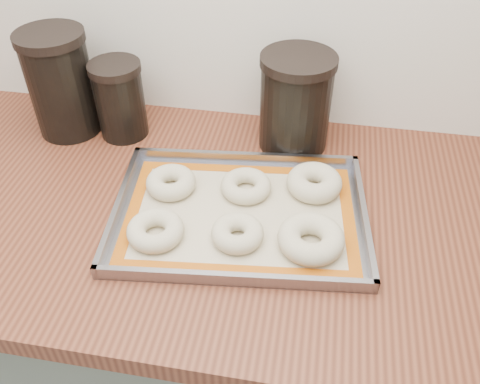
% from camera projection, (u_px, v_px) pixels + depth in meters
% --- Properties ---
extents(cabinet, '(3.00, 0.65, 0.86)m').
position_uv_depth(cabinet, '(168.00, 334.00, 1.29)').
color(cabinet, '#5E685B').
rests_on(cabinet, floor).
extents(countertop, '(3.06, 0.68, 0.04)m').
position_uv_depth(countertop, '(146.00, 204.00, 1.00)').
color(countertop, brown).
rests_on(countertop, cabinet).
extents(baking_tray, '(0.49, 0.38, 0.03)m').
position_uv_depth(baking_tray, '(240.00, 214.00, 0.94)').
color(baking_tray, gray).
rests_on(baking_tray, countertop).
extents(baking_mat, '(0.45, 0.33, 0.00)m').
position_uv_depth(baking_mat, '(240.00, 214.00, 0.94)').
color(baking_mat, '#C6B793').
rests_on(baking_mat, baking_tray).
extents(bagel_front_left, '(0.12, 0.12, 0.03)m').
position_uv_depth(bagel_front_left, '(155.00, 230.00, 0.88)').
color(bagel_front_left, beige).
rests_on(bagel_front_left, baking_mat).
extents(bagel_front_mid, '(0.12, 0.12, 0.03)m').
position_uv_depth(bagel_front_mid, '(237.00, 233.00, 0.88)').
color(bagel_front_mid, beige).
rests_on(bagel_front_mid, baking_mat).
extents(bagel_front_right, '(0.13, 0.13, 0.04)m').
position_uv_depth(bagel_front_right, '(311.00, 239.00, 0.86)').
color(bagel_front_right, beige).
rests_on(bagel_front_right, baking_mat).
extents(bagel_back_left, '(0.10, 0.10, 0.03)m').
position_uv_depth(bagel_back_left, '(171.00, 182.00, 0.98)').
color(bagel_back_left, beige).
rests_on(bagel_back_left, baking_mat).
extents(bagel_back_mid, '(0.13, 0.13, 0.03)m').
position_uv_depth(bagel_back_mid, '(246.00, 186.00, 0.98)').
color(bagel_back_mid, beige).
rests_on(bagel_back_mid, baking_mat).
extents(bagel_back_right, '(0.14, 0.14, 0.04)m').
position_uv_depth(bagel_back_right, '(314.00, 183.00, 0.98)').
color(bagel_back_right, beige).
rests_on(bagel_back_right, baking_mat).
extents(canister_left, '(0.14, 0.14, 0.23)m').
position_uv_depth(canister_left, '(61.00, 83.00, 1.08)').
color(canister_left, black).
rests_on(canister_left, countertop).
extents(canister_mid, '(0.11, 0.11, 0.17)m').
position_uv_depth(canister_mid, '(120.00, 100.00, 1.09)').
color(canister_mid, black).
rests_on(canister_mid, countertop).
extents(canister_right, '(0.15, 0.15, 0.21)m').
position_uv_depth(canister_right, '(295.00, 102.00, 1.05)').
color(canister_right, black).
rests_on(canister_right, countertop).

